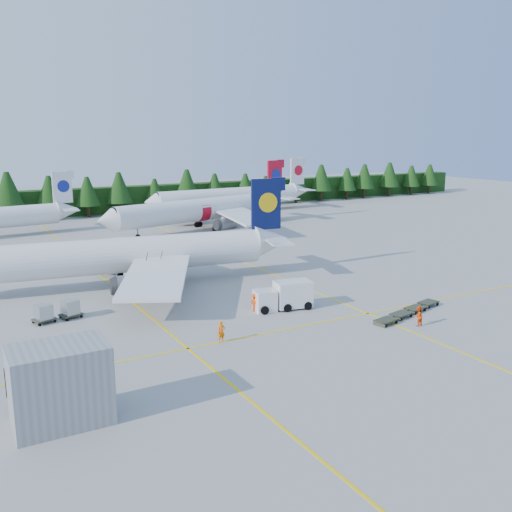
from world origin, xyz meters
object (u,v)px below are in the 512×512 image
airstairs (157,285)px  service_truck (283,296)px  airliner_red (197,211)px  airliner_navy (108,257)px

airstairs → service_truck: 15.88m
airliner_red → airliner_navy: bearing=-141.8°
airliner_red → airstairs: bearing=-133.3°
airstairs → service_truck: (9.41, -12.77, 0.66)m
airliner_navy → service_truck: size_ratio=6.69×
service_truck → airliner_navy: bearing=138.1°
airliner_navy → airstairs: bearing=-40.4°
airliner_red → airstairs: 43.57m
airliner_red → service_truck: airliner_red is taller
airliner_red → airstairs: size_ratio=7.49×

